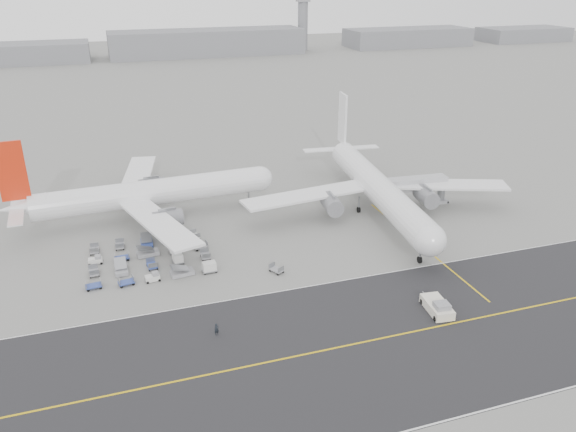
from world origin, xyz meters
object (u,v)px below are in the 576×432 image
object	(u,v)px
airliner_a	(146,193)
airliner_b	(376,186)
jet_bridge	(412,186)
control_tower	(303,22)
ground_crew_a	(217,329)
pushback_tug	(438,307)

from	to	relation	value
airliner_a	airliner_b	world-z (taller)	airliner_b
airliner_b	jet_bridge	xyz separation A→B (m)	(8.75, 0.90, -1.24)
control_tower	jet_bridge	world-z (taller)	control_tower
airliner_b	control_tower	bearing A→B (deg)	80.20
airliner_a	ground_crew_a	distance (m)	43.46
control_tower	airliner_a	size ratio (longest dim) A/B	0.59
pushback_tug	airliner_b	bearing A→B (deg)	84.20
jet_bridge	pushback_tug	bearing A→B (deg)	-109.49
airliner_a	airliner_b	bearing A→B (deg)	-107.40
airliner_a	jet_bridge	xyz separation A→B (m)	(53.12, -10.35, -0.91)
ground_crew_a	pushback_tug	bearing A→B (deg)	-14.57
ground_crew_a	jet_bridge	bearing A→B (deg)	27.78
airliner_a	pushback_tug	size ratio (longest dim) A/B	6.71
control_tower	ground_crew_a	xyz separation A→B (m)	(-110.44, -275.27, -15.35)
airliner_a	pushback_tug	bearing A→B (deg)	-145.57
airliner_b	ground_crew_a	size ratio (longest dim) A/B	31.18
airliner_b	jet_bridge	world-z (taller)	airliner_b
airliner_b	jet_bridge	size ratio (longest dim) A/B	3.37
control_tower	airliner_a	distance (m)	259.70
control_tower	airliner_a	xyz separation A→B (m)	(-115.52, -232.33, -10.99)
control_tower	pushback_tug	bearing A→B (deg)	-105.76
jet_bridge	ground_crew_a	size ratio (longest dim) A/B	9.25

